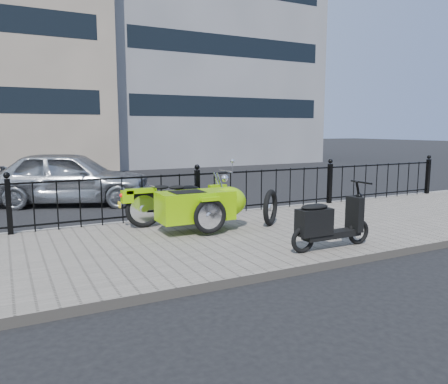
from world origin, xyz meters
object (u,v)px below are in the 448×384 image
motorcycle_sidecar (201,203)px  sedan_car (70,177)px  scooter (327,224)px  spare_tire (270,207)px

motorcycle_sidecar → sedan_car: sedan_car is taller
motorcycle_sidecar → scooter: (1.14, -2.05, -0.09)m
motorcycle_sidecar → scooter: size_ratio=1.54×
motorcycle_sidecar → scooter: 2.34m
spare_tire → sedan_car: sedan_car is taller
scooter → sedan_car: size_ratio=0.37×
motorcycle_sidecar → spare_tire: size_ratio=3.35×
scooter → sedan_car: sedan_car is taller
scooter → spare_tire: (0.15, 1.76, -0.05)m
scooter → sedan_car: 7.16m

